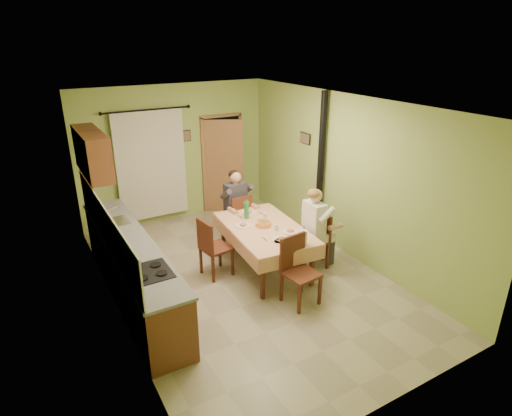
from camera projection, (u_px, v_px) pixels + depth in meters
floor at (246, 278)px, 6.96m from camera, size 4.00×6.00×0.01m
room_shell at (245, 171)px, 6.28m from camera, size 4.04×6.04×2.82m
kitchen_run at (131, 268)px, 6.31m from camera, size 0.64×3.64×1.56m
upper_cabinets at (92, 153)px, 6.75m from camera, size 0.35×1.40×0.70m
curtain at (152, 165)px, 8.56m from camera, size 1.70×0.07×2.22m
doorway at (223, 164)px, 9.35m from camera, size 0.96×0.42×2.15m
dining_table at (265, 248)px, 7.13m from camera, size 1.29×1.98×0.76m
tableware at (269, 226)px, 6.89m from camera, size 0.79×1.64×0.33m
chair_far at (237, 229)px, 8.04m from camera, size 0.46×0.46×0.99m
chair_near at (300, 285)px, 6.24m from camera, size 0.50×0.50×1.02m
chair_right at (314, 251)px, 7.21m from camera, size 0.40×0.40×0.95m
chair_left at (216, 259)px, 6.97m from camera, size 0.49×0.49×1.00m
man_far at (236, 199)px, 7.83m from camera, size 0.60×0.48×1.39m
man_right at (316, 219)px, 6.99m from camera, size 0.47×0.59×1.39m
stove_flue at (319, 189)px, 7.94m from camera, size 0.24×0.24×2.80m
picture_back at (186, 136)px, 8.80m from camera, size 0.19×0.03×0.23m
picture_right at (305, 138)px, 8.14m from camera, size 0.03×0.31×0.21m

